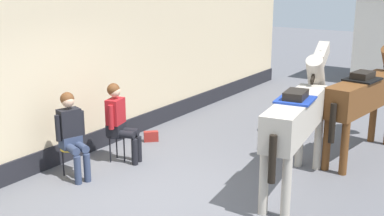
% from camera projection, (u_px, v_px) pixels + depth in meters
% --- Properties ---
extents(ground_plane, '(40.00, 40.00, 0.00)m').
position_uv_depth(ground_plane, '(261.00, 143.00, 9.61)').
color(ground_plane, '#56565B').
extents(pub_facade_wall, '(0.34, 14.00, 3.40)m').
position_uv_depth(pub_facade_wall, '(107.00, 63.00, 9.38)').
color(pub_facade_wall, '#CCB793').
rests_on(pub_facade_wall, ground_plane).
extents(seated_visitor_near, '(0.61, 0.48, 1.39)m').
position_uv_depth(seated_visitor_near, '(72.00, 131.00, 7.83)').
color(seated_visitor_near, gold).
rests_on(seated_visitor_near, ground_plane).
extents(seated_visitor_far, '(0.61, 0.48, 1.39)m').
position_uv_depth(seated_visitor_far, '(119.00, 118.00, 8.49)').
color(seated_visitor_far, black).
rests_on(seated_visitor_far, ground_plane).
extents(saddled_horse_near, '(0.74, 2.99, 2.06)m').
position_uv_depth(saddled_horse_near, '(298.00, 114.00, 7.36)').
color(saddled_horse_near, '#B2A899').
rests_on(saddled_horse_near, ground_plane).
extents(saddled_horse_far, '(0.72, 2.99, 2.06)m').
position_uv_depth(saddled_horse_far, '(366.00, 93.00, 8.70)').
color(saddled_horse_far, brown).
rests_on(saddled_horse_far, ground_plane).
extents(spare_stool_white, '(0.32, 0.32, 0.46)m').
position_uv_depth(spare_stool_white, '(276.00, 114.00, 10.14)').
color(spare_stool_white, white).
rests_on(spare_stool_white, ground_plane).
extents(satchel_bag, '(0.28, 0.28, 0.20)m').
position_uv_depth(satchel_bag, '(151.00, 136.00, 9.68)').
color(satchel_bag, maroon).
rests_on(satchel_bag, ground_plane).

